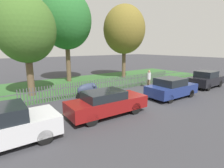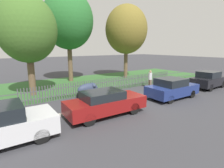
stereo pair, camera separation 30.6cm
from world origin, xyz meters
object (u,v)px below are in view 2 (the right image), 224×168
Objects in this scene: tree_nearest_kerb at (27,30)px; covered_motorcycle at (88,89)px; parked_car_silver_hatchback at (1,125)px; parked_car_red_compact at (209,80)px; tree_behind_motorcycle at (68,20)px; pedestrian_by_lamp at (150,78)px; parked_car_black_saloon at (105,103)px; tree_mid_park at (126,30)px; parked_car_navy_estate at (172,88)px.

covered_motorcycle is at bearing -44.48° from tree_nearest_kerb.
parked_car_silver_hatchback is 6.72m from covered_motorcycle.
parked_car_red_compact is (15.90, 0.27, 0.01)m from parked_car_silver_hatchback.
tree_nearest_kerb is (2.41, 6.85, 4.12)m from parked_car_silver_hatchback.
tree_behind_motorcycle is 10.18m from pedestrian_by_lamp.
tree_behind_motorcycle reaches higher than parked_car_silver_hatchback.
covered_motorcycle is 0.25× the size of tree_nearest_kerb.
pedestrian_by_lamp is (6.84, 3.17, 0.19)m from parked_car_black_saloon.
covered_motorcycle is 0.20× the size of tree_behind_motorcycle.
tree_mid_park is (8.57, 8.76, 4.89)m from parked_car_black_saloon.
pedestrian_by_lamp reaches higher than covered_motorcycle.
tree_mid_park is at bearing 73.26° from parked_car_navy_estate.
tree_behind_motorcycle reaches higher than pedestrian_by_lamp.
tree_mid_park is at bearing 105.12° from parked_car_red_compact.
parked_car_silver_hatchback is 8.35m from tree_nearest_kerb.
covered_motorcycle is at bearing -101.74° from tree_behind_motorcycle.
parked_car_navy_estate is 5.39m from parked_car_red_compact.
tree_nearest_kerb reaches higher than parked_car_silver_hatchback.
parked_car_red_compact is 10.22m from tree_mid_park.
tree_nearest_kerb is 0.87× the size of tree_mid_park.
parked_car_silver_hatchback is at bearing -146.26° from tree_mid_park.
pedestrian_by_lamp is (9.18, -3.53, -3.97)m from tree_nearest_kerb.
parked_car_navy_estate reaches higher than covered_motorcycle.
tree_nearest_kerb is at bearing -140.68° from tree_behind_motorcycle.
pedestrian_by_lamp is at bearing -58.00° from tree_behind_motorcycle.
parked_car_black_saloon is at bearing -134.38° from tree_mid_park.
parked_car_red_compact is (11.15, 0.13, 0.06)m from parked_car_black_saloon.
tree_mid_park reaches higher than tree_nearest_kerb.
parked_car_navy_estate is 1.05× the size of parked_car_red_compact.
parked_car_navy_estate reaches higher than parked_car_black_saloon.
tree_behind_motorcycle reaches higher than covered_motorcycle.
tree_mid_park is at bearing 47.68° from parked_car_black_saloon.
parked_car_silver_hatchback is 0.45× the size of tree_mid_park.
parked_car_black_saloon is 11.15m from parked_car_red_compact.
tree_mid_park is at bearing -15.30° from tree_behind_motorcycle.
pedestrian_by_lamp is (11.59, 3.31, 0.15)m from parked_car_silver_hatchback.
pedestrian_by_lamp is at bearing -21.05° from tree_nearest_kerb.
parked_car_black_saloon is 2.78× the size of pedestrian_by_lamp.
pedestrian_by_lamp is at bearing 143.29° from parked_car_red_compact.
parked_car_navy_estate is at bearing 1.56° from parked_car_silver_hatchback.
parked_car_navy_estate is 6.06m from covered_motorcycle.
parked_car_silver_hatchback is 0.96× the size of parked_car_navy_estate.
covered_motorcycle is (-10.31, 3.45, -0.13)m from parked_car_red_compact.
tree_nearest_kerb is at bearing 132.96° from covered_motorcycle.
tree_nearest_kerb is at bearing 152.52° from parked_car_red_compact.
tree_mid_park reaches higher than pedestrian_by_lamp.
parked_car_silver_hatchback is at bearing -123.47° from tree_behind_motorcycle.
covered_motorcycle is (5.59, 3.73, -0.11)m from parked_car_silver_hatchback.
parked_car_red_compact is 0.52× the size of tree_nearest_kerb.
tree_mid_park is at bearing 34.28° from parked_car_silver_hatchback.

